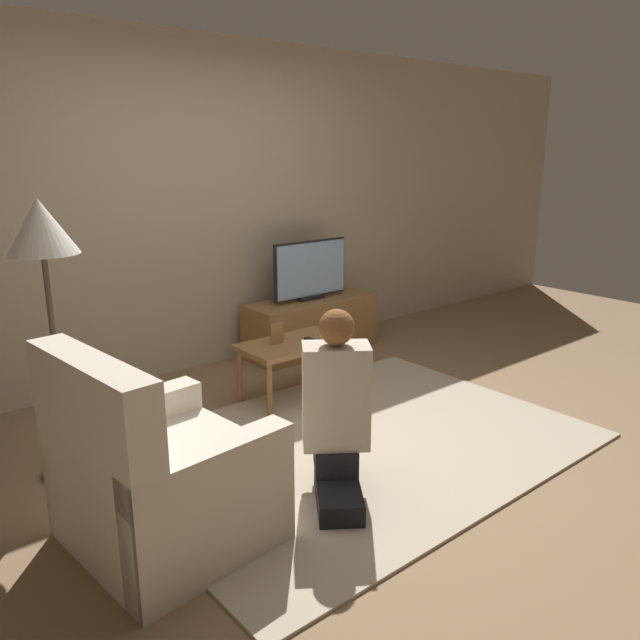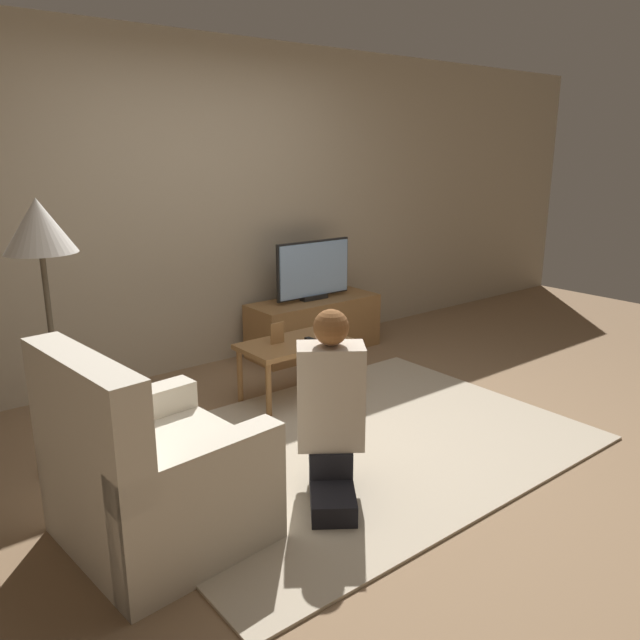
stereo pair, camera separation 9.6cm
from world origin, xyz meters
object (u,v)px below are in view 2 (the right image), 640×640
object	(u,v)px
tv	(314,270)
coffee_table	(294,349)
armchair	(152,479)
person_kneeling	(331,406)
floor_lamp	(41,245)

from	to	relation	value
tv	coffee_table	size ratio (longest dim) A/B	0.99
tv	armchair	xyz separation A→B (m)	(-2.29, -1.74, -0.43)
armchair	person_kneeling	bearing A→B (deg)	-106.90
tv	armchair	world-z (taller)	tv
floor_lamp	person_kneeling	distance (m)	1.69
tv	coffee_table	world-z (taller)	tv
floor_lamp	armchair	bearing A→B (deg)	-82.34
tv	person_kneeling	world-z (taller)	person_kneeling
floor_lamp	armchair	xyz separation A→B (m)	(0.12, -0.91, -0.97)
tv	armchair	distance (m)	2.91
tv	person_kneeling	bearing A→B (deg)	-125.90
floor_lamp	armchair	world-z (taller)	floor_lamp
coffee_table	armchair	bearing A→B (deg)	-147.11
coffee_table	floor_lamp	size ratio (longest dim) A/B	0.50
floor_lamp	armchair	distance (m)	1.34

